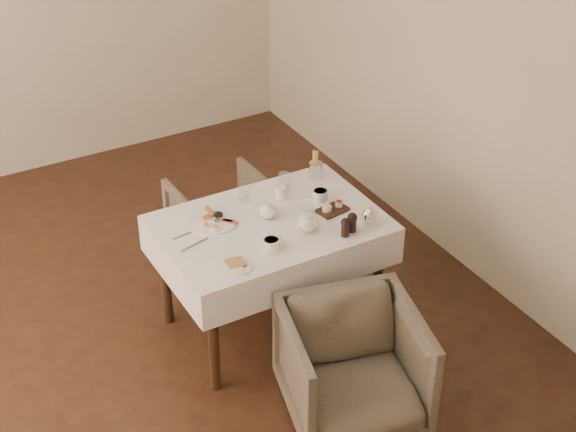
% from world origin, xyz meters
% --- Properties ---
extents(table, '(1.28, 0.88, 0.75)m').
position_xyz_m(table, '(0.80, -0.18, 0.64)').
color(table, black).
rests_on(table, ground).
extents(armchair_near, '(0.86, 0.88, 0.66)m').
position_xyz_m(armchair_near, '(0.82, -1.06, 0.33)').
color(armchair_near, '#51483B').
rests_on(armchair_near, ground).
extents(armchair_far, '(0.64, 0.65, 0.58)m').
position_xyz_m(armchair_far, '(0.88, 0.62, 0.29)').
color(armchair_far, '#51483B').
rests_on(armchair_far, ground).
extents(breakfast_plate, '(0.28, 0.28, 0.04)m').
position_xyz_m(breakfast_plate, '(0.51, -0.02, 0.76)').
color(breakfast_plate, white).
rests_on(breakfast_plate, table).
extents(side_plate, '(0.21, 0.19, 0.02)m').
position_xyz_m(side_plate, '(0.42, -0.49, 0.76)').
color(side_plate, white).
rests_on(side_plate, table).
extents(teapot_centre, '(0.17, 0.15, 0.12)m').
position_xyz_m(teapot_centre, '(0.81, -0.14, 0.81)').
color(teapot_centre, white).
rests_on(teapot_centre, table).
extents(teapot_front, '(0.19, 0.17, 0.12)m').
position_xyz_m(teapot_front, '(0.94, -0.37, 0.82)').
color(teapot_front, white).
rests_on(teapot_front, table).
extents(creamer, '(0.09, 0.09, 0.08)m').
position_xyz_m(creamer, '(0.98, 0.02, 0.80)').
color(creamer, white).
rests_on(creamer, table).
extents(teacup_near, '(0.14, 0.14, 0.07)m').
position_xyz_m(teacup_near, '(0.67, -0.43, 0.79)').
color(teacup_near, white).
rests_on(teacup_near, table).
extents(teacup_far, '(0.14, 0.14, 0.07)m').
position_xyz_m(teacup_far, '(1.18, -0.12, 0.79)').
color(teacup_far, white).
rests_on(teacup_far, table).
extents(glass_left, '(0.07, 0.07, 0.09)m').
position_xyz_m(glass_left, '(0.78, 0.10, 0.80)').
color(glass_left, silver).
rests_on(glass_left, table).
extents(glass_mid, '(0.08, 0.08, 0.09)m').
position_xyz_m(glass_mid, '(1.04, -0.21, 0.80)').
color(glass_mid, silver).
rests_on(glass_mid, table).
extents(glass_right, '(0.10, 0.10, 0.10)m').
position_xyz_m(glass_right, '(1.06, 0.11, 0.81)').
color(glass_right, silver).
rests_on(glass_right, table).
extents(condiment_board, '(0.19, 0.14, 0.05)m').
position_xyz_m(condiment_board, '(1.18, -0.26, 0.77)').
color(condiment_board, black).
rests_on(condiment_board, table).
extents(pepper_mill_left, '(0.07, 0.07, 0.12)m').
position_xyz_m(pepper_mill_left, '(1.10, -0.51, 0.81)').
color(pepper_mill_left, black).
rests_on(pepper_mill_left, table).
extents(pepper_mill_right, '(0.07, 0.07, 0.12)m').
position_xyz_m(pepper_mill_right, '(1.16, -0.49, 0.82)').
color(pepper_mill_right, black).
rests_on(pepper_mill_right, table).
extents(silver_pot, '(0.12, 0.10, 0.12)m').
position_xyz_m(silver_pot, '(1.29, -0.48, 0.82)').
color(silver_pot, white).
rests_on(silver_pot, table).
extents(fries_cup, '(0.09, 0.09, 0.18)m').
position_xyz_m(fries_cup, '(1.30, 0.13, 0.83)').
color(fries_cup, silver).
rests_on(fries_cup, table).
extents(cutlery_fork, '(0.19, 0.04, 0.00)m').
position_xyz_m(cutlery_fork, '(0.33, -0.07, 0.76)').
color(cutlery_fork, silver).
rests_on(cutlery_fork, table).
extents(cutlery_knife, '(0.19, 0.07, 0.00)m').
position_xyz_m(cutlery_knife, '(0.33, -0.18, 0.76)').
color(cutlery_knife, silver).
rests_on(cutlery_knife, table).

